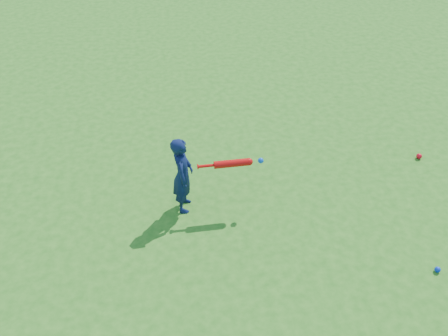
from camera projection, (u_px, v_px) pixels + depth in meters
The scene contains 5 objects.
ground at pixel (155, 221), 6.07m from camera, with size 80.00×80.00×0.00m, color #266A19.
child at pixel (183, 175), 5.95m from camera, with size 0.38×0.25×1.03m, color #0D173F.
ground_ball_red at pixel (419, 156), 7.01m from camera, with size 0.08×0.08×0.08m, color red.
ground_ball_blue at pixel (438, 270), 5.44m from camera, with size 0.07×0.07×0.07m, color #0B2DC3.
bat_swing at pixel (235, 163), 5.89m from camera, with size 0.80×0.11×0.09m.
Camera 1 is at (0.39, -4.38, 4.32)m, focal length 40.00 mm.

